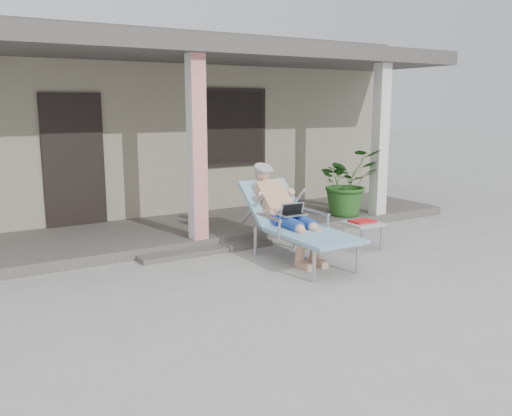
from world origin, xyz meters
TOP-DOWN VIEW (x-y plane):
  - ground at (0.00, 0.00)m, footprint 60.00×60.00m
  - house at (0.00, 6.50)m, footprint 10.40×5.40m
  - porch_deck at (0.00, 3.00)m, footprint 10.00×2.00m
  - porch_overhang at (0.00, 2.95)m, footprint 10.00×2.30m
  - porch_step at (0.00, 1.85)m, footprint 2.00×0.30m
  - lounger at (0.85, 1.04)m, footprint 0.79×2.06m
  - side_table at (2.01, 0.88)m, footprint 0.49×0.49m
  - potted_palm at (2.96, 2.36)m, footprint 1.15×1.03m

SIDE VIEW (x-z plane):
  - ground at x=0.00m, z-range 0.00..0.00m
  - porch_step at x=0.00m, z-range 0.00..0.07m
  - porch_deck at x=0.00m, z-range 0.00..0.15m
  - side_table at x=2.01m, z-range 0.15..0.58m
  - potted_palm at x=2.96m, z-range 0.15..1.32m
  - lounger at x=0.85m, z-range 0.15..1.48m
  - house at x=0.00m, z-range 0.02..3.32m
  - porch_overhang at x=0.00m, z-range 1.36..4.21m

